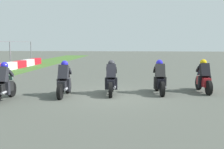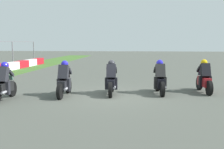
# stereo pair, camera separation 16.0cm
# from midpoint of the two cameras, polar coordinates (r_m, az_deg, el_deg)

# --- Properties ---
(ground_plane) EXTENTS (120.00, 120.00, 0.00)m
(ground_plane) POSITION_cam_midpoint_polar(r_m,az_deg,el_deg) (11.82, 0.33, -4.33)
(ground_plane) COLOR #4D5048
(rider_lane_a) EXTENTS (2.04, 0.56, 1.51)m
(rider_lane_a) POSITION_cam_midpoint_polar(r_m,az_deg,el_deg) (13.08, 19.11, -0.87)
(rider_lane_a) COLOR black
(rider_lane_a) RESTS_ON ground_plane
(rider_lane_b) EXTENTS (2.04, 0.56, 1.51)m
(rider_lane_b) POSITION_cam_midpoint_polar(r_m,az_deg,el_deg) (12.26, 10.36, -1.10)
(rider_lane_b) COLOR black
(rider_lane_b) RESTS_ON ground_plane
(rider_lane_c) EXTENTS (2.04, 0.55, 1.51)m
(rider_lane_c) POSITION_cam_midpoint_polar(r_m,az_deg,el_deg) (11.89, 0.25, -1.23)
(rider_lane_c) COLOR black
(rider_lane_c) RESTS_ON ground_plane
(rider_lane_d) EXTENTS (2.04, 0.54, 1.51)m
(rider_lane_d) POSITION_cam_midpoint_polar(r_m,az_deg,el_deg) (11.69, -9.58, -1.46)
(rider_lane_d) COLOR black
(rider_lane_d) RESTS_ON ground_plane
(rider_lane_e) EXTENTS (2.04, 0.55, 1.51)m
(rider_lane_e) POSITION_cam_midpoint_polar(r_m,az_deg,el_deg) (11.53, -21.31, -1.94)
(rider_lane_e) COLOR black
(rider_lane_e) RESTS_ON ground_plane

